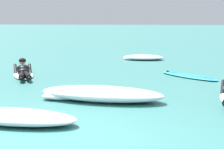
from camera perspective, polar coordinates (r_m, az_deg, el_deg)
The scene contains 6 objects.
ground_plane at distance 15.77m, azimuth 0.42°, elevation 1.84°, with size 120.00×120.00×0.00m, color #387A75.
surfer_far at distance 12.25m, azimuth -12.37°, elevation 0.40°, with size 1.24×2.48×0.54m.
drifting_surfboard at distance 12.04m, azimuth 10.68°, elevation -0.19°, with size 1.80×2.00×0.16m.
whitewater_front at distance 7.02m, azimuth -13.66°, elevation -5.82°, with size 2.37×1.26×0.22m.
whitewater_mid_left at distance 16.45m, azimuth 4.43°, elevation 2.40°, with size 1.69×1.13×0.20m.
whitewater_back at distance 8.57m, azimuth -1.44°, elevation -2.77°, with size 2.82×1.52×0.30m.
Camera 1 is at (1.23, -5.62, 1.80)m, focal length 64.99 mm.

